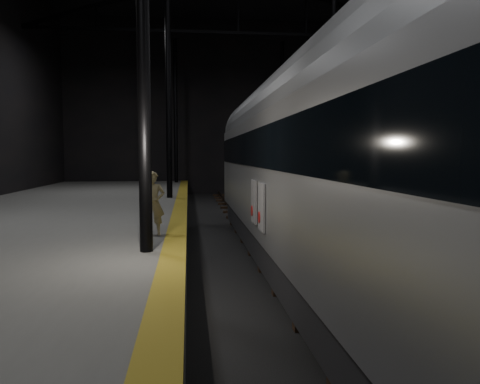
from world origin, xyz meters
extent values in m
plane|color=black|center=(0.00, 0.00, 0.00)|extent=(44.00, 44.00, 0.00)
cube|color=#595956|center=(-7.50, 0.00, 0.50)|extent=(9.00, 43.80, 1.00)
cube|color=olive|center=(-3.25, 0.00, 1.00)|extent=(0.50, 43.80, 0.01)
cube|color=#3F3328|center=(-0.72, 0.00, 0.17)|extent=(0.08, 43.00, 0.14)
cube|color=#3F3328|center=(0.72, 0.00, 0.17)|extent=(0.08, 43.00, 0.14)
cube|color=black|center=(0.00, 0.00, 0.06)|extent=(2.40, 42.00, 0.12)
cylinder|color=black|center=(-3.80, 8.00, 6.00)|extent=(0.26, 0.26, 10.00)
cylinder|color=black|center=(3.80, 8.00, 6.00)|extent=(0.26, 0.26, 10.00)
cylinder|color=black|center=(-3.80, 20.00, 6.00)|extent=(0.26, 0.26, 10.00)
cylinder|color=black|center=(3.80, 20.00, 6.00)|extent=(0.26, 0.26, 10.00)
cube|color=black|center=(0.00, 14.00, 10.00)|extent=(23.60, 0.15, 0.18)
cube|color=#9A9CA1|center=(0.00, -2.95, 2.44)|extent=(2.78, 19.16, 2.87)
cube|color=black|center=(0.00, -2.95, 0.64)|extent=(2.54, 18.77, 0.81)
cube|color=black|center=(0.00, -2.95, 3.11)|extent=(2.84, 18.87, 0.86)
cylinder|color=slate|center=(0.00, -2.95, 3.88)|extent=(2.72, 18.97, 2.72)
cube|color=black|center=(0.00, 3.76, 0.29)|extent=(1.72, 2.11, 0.34)
cube|color=silver|center=(-1.42, -3.90, 1.87)|extent=(0.04, 0.72, 1.01)
cube|color=silver|center=(-1.42, -2.75, 1.87)|extent=(0.04, 0.72, 1.01)
cylinder|color=#A61514|center=(-1.44, -3.73, 1.63)|extent=(0.03, 0.25, 0.25)
cylinder|color=#A61514|center=(-1.44, -2.58, 1.63)|extent=(0.03, 0.25, 0.25)
imported|color=tan|center=(-3.80, -2.04, 1.78)|extent=(0.60, 0.42, 1.56)
camera|label=1|loc=(-2.94, -13.52, 2.96)|focal=35.00mm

